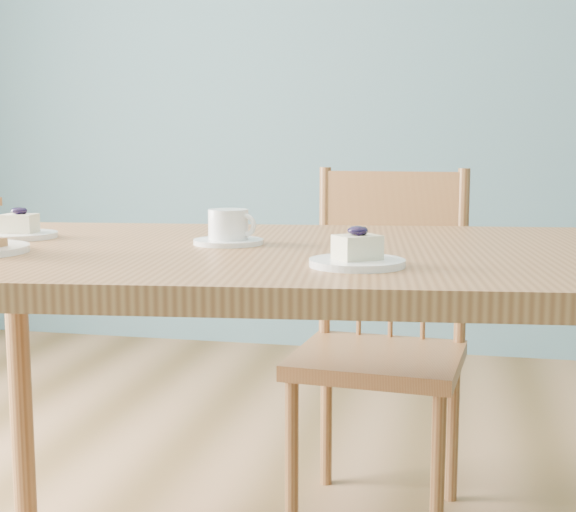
{
  "coord_description": "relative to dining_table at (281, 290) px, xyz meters",
  "views": [
    {
      "loc": [
        0.29,
        -1.37,
        1.0
      ],
      "look_at": [
        -0.04,
        0.14,
        0.79
      ],
      "focal_mm": 50.0,
      "sensor_mm": 36.0,
      "label": 1
    }
  ],
  "objects": [
    {
      "name": "dining_chair",
      "position": [
        0.13,
        0.65,
        -0.25
      ],
      "size": [
        0.47,
        0.45,
        0.94
      ],
      "rotation": [
        0.0,
        0.0,
        -0.09
      ],
      "color": "olive",
      "rests_on": "ground"
    },
    {
      "name": "cheesecake_plate_near",
      "position": [
        0.17,
        -0.21,
        0.1
      ],
      "size": [
        0.15,
        0.15,
        0.06
      ],
      "rotation": [
        0.0,
        0.0,
        0.67
      ],
      "color": "white",
      "rests_on": "dining_table"
    },
    {
      "name": "coffee_cup",
      "position": [
        -0.11,
        0.02,
        0.11
      ],
      "size": [
        0.14,
        0.14,
        0.07
      ],
      "rotation": [
        0.0,
        0.0,
        -0.25
      ],
      "color": "white",
      "rests_on": "dining_table"
    },
    {
      "name": "cheesecake_plate_far",
      "position": [
        -0.56,
        0.03,
        0.1
      ],
      "size": [
        0.15,
        0.15,
        0.06
      ],
      "rotation": [
        0.0,
        0.0,
        0.09
      ],
      "color": "white",
      "rests_on": "dining_table"
    },
    {
      "name": "dining_table",
      "position": [
        0.0,
        0.0,
        0.0
      ],
      "size": [
        1.61,
        1.04,
        0.81
      ],
      "rotation": [
        0.0,
        0.0,
        0.12
      ],
      "color": "olive",
      "rests_on": "ground"
    }
  ]
}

